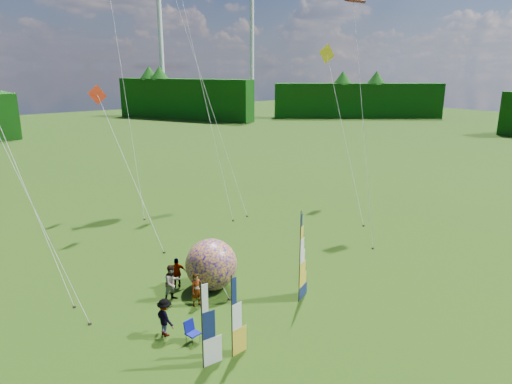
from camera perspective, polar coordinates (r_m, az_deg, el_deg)
ground at (r=21.82m, az=8.98°, el=-15.87°), size 220.00×220.00×0.00m
treeline_ring at (r=20.05m, az=9.45°, el=-6.04°), size 210.00×210.00×8.00m
turbine_left at (r=136.38m, az=-0.52°, el=16.96°), size 8.00×1.20×30.00m
turbine_right at (r=128.74m, az=-11.75°, el=16.75°), size 8.00×1.20×30.00m
feather_banner_main at (r=22.37m, az=5.50°, el=-8.34°), size 1.17×0.60×4.56m
side_banner_left at (r=18.55m, az=-3.04°, el=-15.54°), size 0.97×0.18×3.46m
side_banner_far at (r=18.04m, az=-6.75°, el=-16.46°), size 1.04×0.18×3.53m
bol_inflatable at (r=24.06m, az=-5.61°, el=-9.01°), size 2.77×2.77×2.69m
spectator_a at (r=22.74m, az=-7.43°, el=-12.03°), size 0.61×0.40×1.66m
spectator_b at (r=23.36m, az=-10.43°, el=-11.10°), size 0.96×0.57×1.87m
spectator_c at (r=20.68m, az=-11.31°, el=-15.12°), size 0.50×1.14×1.72m
spectator_d at (r=24.64m, az=-9.83°, el=-9.92°), size 1.03×0.69×1.63m
camp_chair at (r=20.22m, az=-7.90°, el=-16.96°), size 0.64×0.64×0.97m
kite_whale at (r=38.68m, az=-7.38°, el=16.58°), size 9.61×15.91×24.28m
kite_rainbow_delta at (r=25.63m, az=-28.60°, el=6.98°), size 7.67×13.69×16.66m
kite_parafoil at (r=31.89m, az=13.28°, el=10.48°), size 10.06×11.42×17.49m
small_kite_red at (r=31.08m, az=-15.66°, el=3.72°), size 4.53×10.40×10.55m
small_kite_orange at (r=36.51m, az=-6.40°, el=12.31°), size 4.97×11.31×18.70m
small_kite_yellow at (r=36.97m, az=10.97°, el=8.29°), size 8.30×11.83×13.72m
small_kite_pink at (r=21.90m, az=-29.06°, el=6.39°), size 8.56×9.22×17.11m
small_kite_green at (r=38.49m, az=-16.32°, el=13.88°), size 6.06×11.74×21.27m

